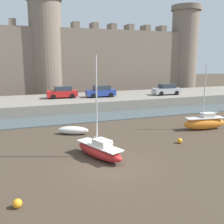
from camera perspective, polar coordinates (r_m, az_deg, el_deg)
name	(u,v)px	position (r m, az deg, el deg)	size (l,w,h in m)	color
ground_plane	(110,166)	(16.97, -0.43, -11.69)	(160.00, 160.00, 0.00)	#423528
water_channel	(69,119)	(29.57, -9.37, -1.55)	(80.00, 4.50, 0.10)	#47565B
quay_road	(59,103)	(36.46, -11.55, 1.87)	(68.03, 10.00, 1.36)	gray
castle	(47,55)	(47.58, -14.07, 11.87)	(62.03, 6.00, 20.09)	#7A6B5B
sailboat_midflat_centre	(99,150)	(18.11, -2.78, -8.20)	(2.80, 4.48, 6.91)	red
rowboat_near_channel_right	(73,130)	(23.81, -8.47, -3.93)	(2.90, 2.00, 0.73)	silver
sailboat_foreground_left	(204,122)	(26.61, 19.48, -2.15)	(4.35, 1.65, 6.09)	orange
mooring_buoy_near_shore	(17,203)	(13.38, -19.91, -18.20)	(0.43, 0.43, 0.43)	orange
mooring_buoy_off_centre	(180,141)	(21.87, 14.53, -6.07)	(0.41, 0.41, 0.41)	orange
car_quay_west	(62,92)	(36.58, -10.77, 4.24)	(4.17, 2.01, 1.62)	red
car_quay_east	(167,90)	(40.00, 11.80, 4.82)	(4.17, 2.01, 1.62)	#B2B5B7
car_quay_centre_west	(101,91)	(36.97, -2.41, 4.51)	(4.17, 2.01, 1.62)	#263F99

